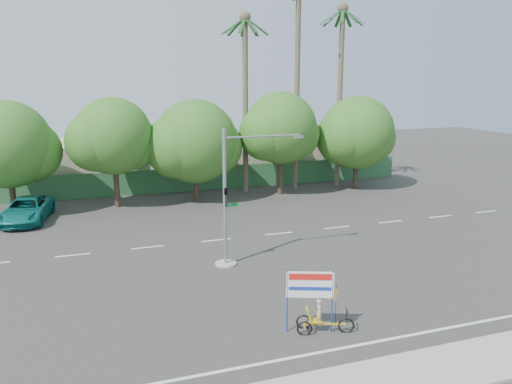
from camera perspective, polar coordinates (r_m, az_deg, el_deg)
name	(u,v)px	position (r m, az deg, el deg)	size (l,w,h in m)	color
ground	(302,289)	(23.30, 5.24, -10.93)	(120.00, 120.00, 0.00)	#33302D
sidewalk_near	(397,379)	(17.51, 15.85, -19.87)	(50.00, 2.40, 0.12)	gray
fence	(199,179)	(42.68, -6.48, 1.51)	(38.00, 0.08, 2.00)	#336B3D
building_left	(75,165)	(46.03, -20.01, 2.91)	(12.00, 8.00, 4.00)	#BBB194
building_right	(269,157)	(49.01, 1.55, 4.03)	(14.00, 8.00, 3.60)	#BBB194
tree_far_left	(7,147)	(38.07, -26.61, 4.58)	(7.14, 6.00, 7.96)	#473828
tree_left	(113,139)	(37.71, -16.04, 5.83)	(6.66, 5.60, 8.07)	#473828
tree_center	(195,144)	(38.52, -7.02, 5.49)	(7.62, 6.40, 7.85)	#473828
tree_right	(280,131)	(40.43, 2.78, 7.02)	(6.90, 5.80, 8.36)	#473828
tree_far_right	(357,135)	(43.53, 11.43, 6.42)	(7.38, 6.20, 7.94)	#473828
palm_tall	(297,64)	(42.39, 4.76, 14.34)	(3.73, 3.79, 17.45)	#70604C
palm_mid	(340,78)	(44.12, 9.63, 12.77)	(3.73, 3.79, 15.45)	#70604C
palm_short	(245,84)	(40.81, -1.23, 12.19)	(3.73, 3.79, 14.45)	#70604C
traffic_signal	(231,210)	(25.16, -2.89, -2.01)	(4.72, 1.10, 7.00)	gray
trike_billboard	(316,307)	(19.30, 6.89, -12.90)	(2.44, 1.15, 2.55)	black
pickup_truck	(27,210)	(36.66, -24.74, -1.85)	(2.63, 5.70, 1.59)	#10706B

